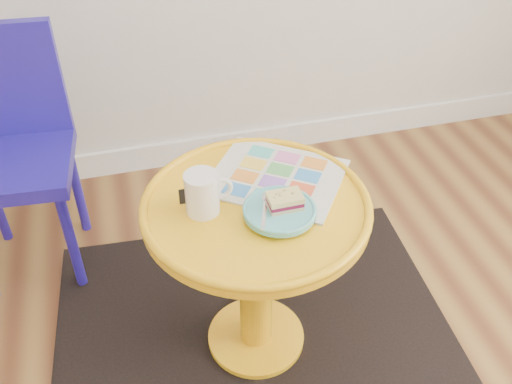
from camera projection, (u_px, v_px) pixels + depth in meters
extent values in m
cube|color=white|center=(179.00, 152.00, 2.63)|extent=(4.00, 0.02, 0.12)
cube|color=black|center=(256.00, 338.00, 1.88)|extent=(1.37, 1.19, 0.01)
cylinder|color=yellow|center=(256.00, 337.00, 1.88)|extent=(0.31, 0.31, 0.03)
cylinder|color=yellow|center=(256.00, 279.00, 1.70)|extent=(0.10, 0.10, 0.53)
cylinder|color=yellow|center=(256.00, 208.00, 1.53)|extent=(0.62, 0.62, 0.03)
cylinder|color=#2318A0|center=(72.00, 243.00, 1.95)|extent=(0.04, 0.04, 0.40)
cylinder|color=#2318A0|center=(77.00, 189.00, 2.19)|extent=(0.04, 0.04, 0.40)
cube|color=#2318A0|center=(13.00, 165.00, 1.90)|extent=(0.41, 0.41, 0.05)
cube|color=#2318A0|center=(3.00, 81.00, 1.89)|extent=(0.38, 0.07, 0.40)
cube|color=silver|center=(276.00, 177.00, 1.61)|extent=(0.46, 0.45, 0.01)
cylinder|color=white|center=(202.00, 193.00, 1.46)|extent=(0.09, 0.09, 0.12)
torus|color=white|center=(220.00, 188.00, 1.47)|extent=(0.07, 0.01, 0.07)
cylinder|color=#D1B78C|center=(201.00, 177.00, 1.43)|extent=(0.08, 0.08, 0.01)
cylinder|color=#5DC0C5|center=(279.00, 214.00, 1.47)|extent=(0.07, 0.07, 0.01)
cylinder|color=#5DC0C5|center=(280.00, 211.00, 1.46)|extent=(0.19, 0.19, 0.01)
cube|color=#D3BC8C|center=(285.00, 205.00, 1.46)|extent=(0.09, 0.06, 0.01)
cube|color=maroon|center=(285.00, 201.00, 1.46)|extent=(0.09, 0.06, 0.01)
cube|color=#EADB8C|center=(285.00, 197.00, 1.45)|extent=(0.09, 0.06, 0.02)
cube|color=silver|center=(264.00, 215.00, 1.44)|extent=(0.05, 0.11, 0.00)
cube|color=silver|center=(266.00, 198.00, 1.49)|extent=(0.03, 0.04, 0.00)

